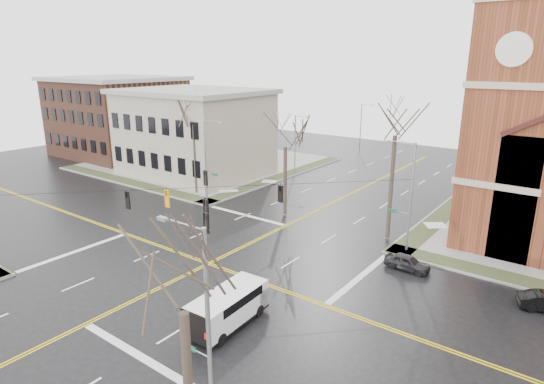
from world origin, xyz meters
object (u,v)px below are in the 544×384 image
Objects in this scene: cargo_van at (230,304)px; tree_nw_far at (193,120)px; signal_pole_ne at (409,194)px; signal_pole_se at (205,322)px; tree_se at (183,301)px; tree_nw_near at (285,142)px; signal_pole_nw at (206,158)px; streetlight_north_b at (362,125)px; streetlight_north_a at (296,142)px; parked_car_a at (407,262)px; tree_ne at (396,129)px.

cargo_van is 29.22m from tree_nw_far.
signal_pole_ne is 23.00m from signal_pole_se.
tree_se is at bearing -86.76° from signal_pole_ne.
tree_nw_near reaches higher than signal_pole_se.
tree_nw_far is at bearing 155.51° from signal_pole_nw.
cargo_van is at bearing -71.72° from streetlight_north_b.
signal_pole_nw is 1.12× the size of streetlight_north_a.
cargo_van is (-4.41, 6.35, -3.69)m from signal_pole_se.
signal_pole_se is 27.87m from tree_nw_near.
signal_pole_ne is 13.49m from tree_nw_near.
tree_se reaches higher than parked_car_a.
tree_nw_near is 11.17m from tree_ne.
tree_nw_near is at bearing 8.59° from signal_pole_nw.
tree_ne is (-2.23, 1.77, 4.85)m from signal_pole_ne.
signal_pole_nw is 21.05m from tree_ne.
streetlight_north_b is at bearing 119.62° from tree_ne.
streetlight_north_b is at bearing 121.05° from signal_pole_ne.
signal_pole_se is 1.12× the size of streetlight_north_b.
tree_nw_far is at bearing -179.45° from tree_ne.
tree_se reaches higher than streetlight_north_a.
tree_ne is 1.31× the size of tree_se.
tree_ne is (23.79, 0.23, 1.09)m from tree_nw_far.
streetlight_north_a is 0.77× the size of tree_nw_near.
cargo_van is (18.23, -16.65, -3.69)m from signal_pole_nw.
signal_pole_nw reaches higher than streetlight_north_a.
signal_pole_ne is 5.61m from parked_car_a.
streetlight_north_a is at bearing 50.81° from parked_car_a.
signal_pole_se is 35.97m from tree_nw_far.
signal_pole_se is at bearing -45.45° from signal_pole_nw.
streetlight_north_b is 56.07m from cargo_van.
signal_pole_nw and signal_pole_se have the same top height.
tree_se reaches higher than cargo_van.
tree_nw_near reaches higher than streetlight_north_a.
parked_car_a is 23.18m from tree_se.
signal_pole_nw is at bearing 134.55° from signal_pole_se.
tree_nw_near is at bearing 173.79° from signal_pole_ne.
tree_ne is at bearing 80.53° from cargo_van.
tree_nw_near is at bearing 118.32° from signal_pole_se.
streetlight_north_b is 36.29m from tree_nw_near.
parked_car_a is (23.42, -39.72, -3.88)m from streetlight_north_b.
streetlight_north_a is 2.33× the size of parked_car_a.
signal_pole_se is (0.00, -23.00, 0.00)m from signal_pole_ne.
tree_nw_far is (-3.38, 1.54, 3.76)m from signal_pole_nw.
tree_nw_far reaches higher than signal_pole_ne.
tree_nw_far reaches higher than tree_nw_near.
cargo_van is 0.55× the size of tree_nw_near.
tree_nw_near is (12.86, -0.11, -1.18)m from tree_nw_far.
tree_se is at bearing -82.30° from tree_ne.
tree_ne is (19.74, -14.73, 5.33)m from streetlight_north_a.
signal_pole_nw is (-22.64, 0.00, 0.00)m from signal_pole_ne.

